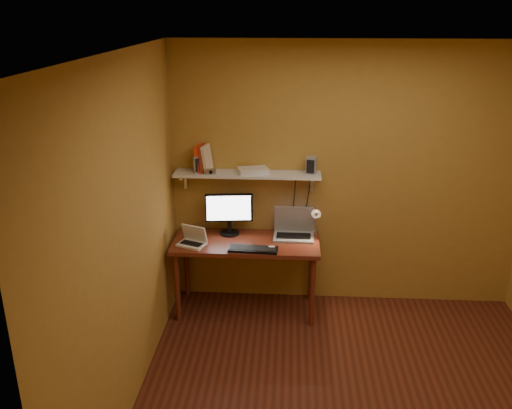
# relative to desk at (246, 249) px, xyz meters

# --- Properties ---
(room) EXTENTS (3.44, 3.24, 2.64)m
(room) POSITION_rel_desk_xyz_m (0.95, -1.28, 0.64)
(room) COLOR #5E2618
(room) RESTS_ON ground
(desk) EXTENTS (1.40, 0.60, 0.75)m
(desk) POSITION_rel_desk_xyz_m (0.00, 0.00, 0.00)
(desk) COLOR maroon
(desk) RESTS_ON ground
(wall_shelf) EXTENTS (1.40, 0.25, 0.21)m
(wall_shelf) POSITION_rel_desk_xyz_m (0.00, 0.19, 0.69)
(wall_shelf) COLOR silver
(wall_shelf) RESTS_ON room
(monitor) EXTENTS (0.46, 0.22, 0.42)m
(monitor) POSITION_rel_desk_xyz_m (-0.18, 0.17, 0.32)
(monitor) COLOR black
(monitor) RESTS_ON desk
(laptop) EXTENTS (0.40, 0.29, 0.29)m
(laptop) POSITION_rel_desk_xyz_m (0.46, 0.16, 0.16)
(laptop) COLOR gray
(laptop) RESTS_ON desk
(netbook) EXTENTS (0.30, 0.26, 0.19)m
(netbook) POSITION_rel_desk_xyz_m (-0.50, -0.11, 0.14)
(netbook) COLOR white
(netbook) RESTS_ON desk
(keyboard) EXTENTS (0.46, 0.18, 0.02)m
(keyboard) POSITION_rel_desk_xyz_m (0.08, -0.21, 0.10)
(keyboard) COLOR black
(keyboard) RESTS_ON desk
(mouse) EXTENTS (0.09, 0.06, 0.03)m
(mouse) POSITION_rel_desk_xyz_m (0.25, -0.17, 0.10)
(mouse) COLOR white
(mouse) RESTS_ON desk
(desk_lamp) EXTENTS (0.09, 0.23, 0.38)m
(desk_lamp) POSITION_rel_desk_xyz_m (0.66, 0.13, 0.29)
(desk_lamp) COLOR silver
(desk_lamp) RESTS_ON desk
(speaker_left) EXTENTS (0.12, 0.12, 0.17)m
(speaker_left) POSITION_rel_desk_xyz_m (-0.47, 0.18, 0.79)
(speaker_left) COLOR gray
(speaker_left) RESTS_ON wall_shelf
(speaker_right) EXTENTS (0.11, 0.11, 0.17)m
(speaker_right) POSITION_rel_desk_xyz_m (0.60, 0.20, 0.79)
(speaker_right) COLOR gray
(speaker_right) RESTS_ON wall_shelf
(books) EXTENTS (0.16, 0.18, 0.26)m
(books) POSITION_rel_desk_xyz_m (-0.42, 0.22, 0.84)
(books) COLOR #F53913
(books) RESTS_ON wall_shelf
(shelf_camera) EXTENTS (0.10, 0.05, 0.06)m
(shelf_camera) POSITION_rel_desk_xyz_m (-0.34, 0.11, 0.74)
(shelf_camera) COLOR silver
(shelf_camera) RESTS_ON wall_shelf
(router) EXTENTS (0.32, 0.26, 0.05)m
(router) POSITION_rel_desk_xyz_m (0.05, 0.20, 0.73)
(router) COLOR white
(router) RESTS_ON wall_shelf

